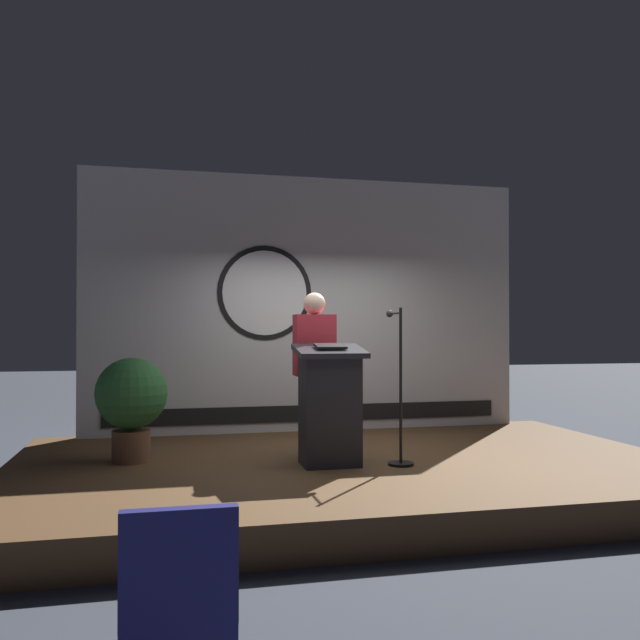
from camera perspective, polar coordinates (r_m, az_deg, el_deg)
The scene contains 8 objects.
ground_plane at distance 6.68m, azimuth 2.42°, elevation -14.29°, with size 40.00×40.00×0.00m, color #383D47.
stage_platform at distance 6.65m, azimuth 2.42°, elevation -13.04°, with size 6.40×4.00×0.30m, color brown.
banner_display at distance 8.30m, azimuth -1.10°, elevation 1.31°, with size 5.47×0.12×3.15m.
podium at distance 6.22m, azimuth 0.85°, elevation -7.30°, with size 0.64×0.50×1.13m.
speaker_person at distance 6.65m, azimuth -0.49°, elevation -4.51°, with size 0.40×0.26×1.63m.
microphone_stand at distance 6.31m, azimuth 6.80°, elevation -7.66°, with size 0.24×0.47×1.46m.
potted_plant at distance 6.62m, azimuth -15.86°, elevation -6.53°, with size 0.68×0.68×0.99m.
audience_chair_right at distance 2.89m, azimuth -12.03°, elevation -22.49°, with size 0.44×0.45×0.89m.
Camera 1 is at (-1.74, -6.26, 1.56)m, focal length 37.36 mm.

